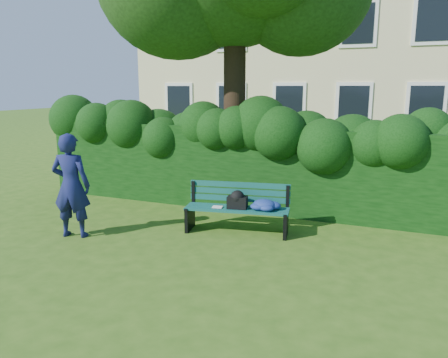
% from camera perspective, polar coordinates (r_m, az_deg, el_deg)
% --- Properties ---
extents(ground, '(80.00, 80.00, 0.00)m').
position_cam_1_polar(ground, '(7.82, -1.71, -7.67)').
color(ground, '#325B16').
rests_on(ground, ground).
extents(apartment_building, '(16.00, 8.08, 12.00)m').
position_cam_1_polar(apartment_building, '(21.19, 15.09, 20.69)').
color(apartment_building, beige).
rests_on(apartment_building, ground).
extents(hedge, '(10.00, 1.00, 1.80)m').
position_cam_1_polar(hedge, '(9.57, 3.70, 1.53)').
color(hedge, black).
rests_on(hedge, ground).
extents(park_bench, '(1.95, 0.88, 0.89)m').
position_cam_1_polar(park_bench, '(7.96, 2.67, -3.59)').
color(park_bench, '#105343').
rests_on(park_bench, ground).
extents(man_reading, '(0.77, 0.61, 1.85)m').
position_cam_1_polar(man_reading, '(8.11, -19.34, -0.83)').
color(man_reading, '#161C50').
rests_on(man_reading, ground).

